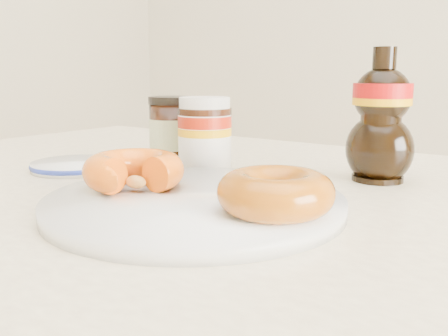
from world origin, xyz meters
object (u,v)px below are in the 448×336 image
Objects in this scene: donut_whole at (276,192)px; dark_jar at (170,131)px; dining_table at (257,283)px; blue_rim_saucer at (76,165)px; nutella_jar at (205,132)px; plate at (195,202)px; donut_bitten at (134,170)px; syrup_bottle at (381,115)px.

dark_jar is (-0.29, 0.18, 0.02)m from donut_whole.
donut_whole reaches higher than dining_table.
nutella_jar is at bearing 30.86° from blue_rim_saucer.
dining_table is 0.23m from nutella_jar.
plate is at bearing 176.67° from donut_whole.
donut_whole reaches higher than plate.
nutella_jar reaches higher than dark_jar.
donut_whole is (0.17, 0.00, -0.00)m from donut_bitten.
dining_table is 11.39× the size of blue_rim_saucer.
syrup_bottle is 0.30m from dark_jar.
dining_table is 4.71× the size of plate.
donut_bitten is 0.17m from donut_whole.
dark_jar is 0.81× the size of blue_rim_saucer.
dining_table is 0.11m from plate.
dark_jar is at bearing 147.35° from donut_whole.
dining_table is 13.11× the size of donut_bitten.
syrup_bottle reaches higher than blue_rim_saucer.
syrup_bottle is (0.06, 0.20, 0.17)m from dining_table.
nutella_jar is at bearing 144.65° from dining_table.
blue_rim_saucer is (-0.36, 0.07, -0.03)m from donut_whole.
blue_rim_saucer is at bearing 161.12° from donut_bitten.
nutella_jar is 1.03× the size of dark_jar.
dark_jar is at bearing -167.75° from syrup_bottle.
dining_table is at bearing -106.01° from syrup_bottle.
donut_bitten is at bearing -154.94° from dining_table.
blue_rim_saucer is (-0.37, -0.18, -0.08)m from syrup_bottle.
dining_table is 0.26m from syrup_bottle.
donut_whole is 0.62× the size of syrup_bottle.
nutella_jar is 0.83× the size of blue_rim_saucer.
donut_whole is 0.34m from dark_jar.
blue_rim_saucer is at bearing -149.14° from nutella_jar.
syrup_bottle is (0.18, 0.25, 0.05)m from donut_bitten.
dark_jar reaches higher than dining_table.
dark_jar is at bearing 123.51° from donut_bitten.
nutella_jar is (-0.20, 0.16, 0.02)m from donut_whole.
donut_whole is 1.03× the size of dark_jar.
nutella_jar is at bearing -15.31° from dark_jar.
donut_bitten is (-0.07, -0.01, 0.03)m from plate.
syrup_bottle is at bearing 26.16° from blue_rim_saucer.
dark_jar is at bearing 164.69° from nutella_jar.
dark_jar is 0.14m from blue_rim_saucer.
nutella_jar is at bearing -157.64° from syrup_bottle.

